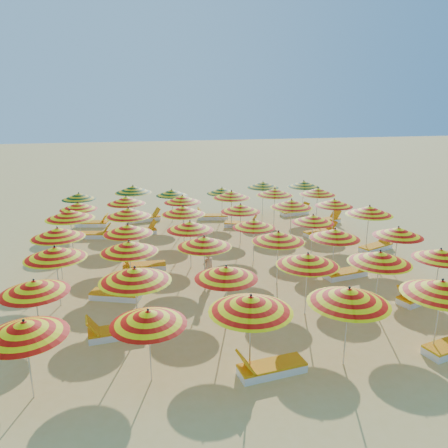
{
  "coord_description": "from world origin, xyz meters",
  "views": [
    {
      "loc": [
        -3.81,
        -16.61,
        6.52
      ],
      "look_at": [
        0.0,
        0.5,
        1.6
      ],
      "focal_mm": 35.0,
      "sensor_mm": 36.0,
      "label": 1
    }
  ],
  "objects_px": {
    "umbrella_36": "(79,196)",
    "lounger_7": "(143,266)",
    "umbrella_21": "(254,224)",
    "lounger_14": "(93,223)",
    "umbrella_3": "(349,296)",
    "umbrella_25": "(128,212)",
    "umbrella_14": "(204,242)",
    "umbrella_4": "(442,288)",
    "umbrella_26": "(183,210)",
    "umbrella_39": "(222,191)",
    "umbrella_10": "(380,257)",
    "umbrella_41": "(304,184)",
    "umbrella_29": "(334,203)",
    "umbrella_20": "(190,226)",
    "lounger_0": "(270,368)",
    "umbrella_40": "(263,185)",
    "umbrella_31": "(126,200)",
    "lounger_16": "(212,217)",
    "umbrella_30": "(78,206)",
    "umbrella_24": "(70,214)",
    "lounger_8": "(376,247)",
    "umbrella_12": "(55,253)",
    "beachgoer_a": "(208,268)",
    "umbrella_6": "(34,287)",
    "umbrella_23": "(369,210)",
    "umbrella_2": "(251,304)",
    "umbrella_8": "(226,273)",
    "lounger_4": "(418,297)",
    "umbrella_1": "(148,318)",
    "umbrella_19": "(128,229)",
    "umbrella_27": "(241,208)",
    "umbrella_32": "(182,199)",
    "lounger_15": "(146,218)",
    "umbrella_15": "(278,237)",
    "umbrella_18": "(58,233)",
    "umbrella_7": "(135,275)",
    "umbrella_33": "(231,195)",
    "lounger_6": "(344,273)",
    "lounger_12": "(241,224)",
    "umbrella_0": "(25,329)",
    "umbrella_16": "(335,234)",
    "umbrella_28": "(291,204)",
    "umbrella_13": "(129,247)",
    "umbrella_17": "(398,232)",
    "umbrella_34": "(275,192)",
    "umbrella_35": "(318,191)",
    "lounger_9": "(321,232)",
    "umbrella_11": "(440,254)"
  },
  "relations": [
    {
      "from": "umbrella_4",
      "to": "umbrella_26",
      "type": "height_order",
      "value": "umbrella_4"
    },
    {
      "from": "lounger_8",
      "to": "umbrella_21",
      "type": "bearing_deg",
      "value": 160.83
    },
    {
      "from": "umbrella_13",
      "to": "lounger_12",
      "type": "height_order",
      "value": "umbrella_13"
    },
    {
      "from": "umbrella_7",
      "to": "umbrella_33",
      "type": "xyz_separation_m",
      "value": [
        5.2,
        10.18,
        -0.04
      ]
    },
    {
      "from": "umbrella_17",
      "to": "umbrella_34",
      "type": "relative_size",
      "value": 0.97
    },
    {
      "from": "umbrella_19",
      "to": "umbrella_27",
      "type": "relative_size",
      "value": 1.1
    },
    {
      "from": "umbrella_16",
      "to": "umbrella_28",
      "type": "distance_m",
      "value": 4.65
    },
    {
      "from": "umbrella_24",
      "to": "lounger_8",
      "type": "xyz_separation_m",
      "value": [
        13.38,
        -2.01,
        -1.77
      ]
    },
    {
      "from": "umbrella_18",
      "to": "lounger_8",
      "type": "height_order",
      "value": "umbrella_18"
    },
    {
      "from": "umbrella_28",
      "to": "lounger_9",
      "type": "bearing_deg",
      "value": 17.83
    },
    {
      "from": "umbrella_31",
      "to": "lounger_0",
      "type": "xyz_separation_m",
      "value": [
        3.32,
        -12.81,
        -1.64
      ]
    },
    {
      "from": "umbrella_26",
      "to": "lounger_4",
      "type": "relative_size",
      "value": 1.31
    },
    {
      "from": "umbrella_21",
      "to": "lounger_14",
      "type": "bearing_deg",
      "value": 134.44
    },
    {
      "from": "umbrella_1",
      "to": "umbrella_3",
      "type": "distance_m",
      "value": 4.89
    },
    {
      "from": "umbrella_10",
      "to": "umbrella_14",
      "type": "relative_size",
      "value": 1.16
    },
    {
      "from": "umbrella_3",
      "to": "umbrella_25",
      "type": "xyz_separation_m",
      "value": [
        -5.21,
        10.09,
        -0.07
      ]
    },
    {
      "from": "lounger_16",
      "to": "umbrella_30",
      "type": "bearing_deg",
      "value": 26.77
    },
    {
      "from": "umbrella_10",
      "to": "umbrella_41",
      "type": "distance_m",
      "value": 12.76
    },
    {
      "from": "lounger_6",
      "to": "lounger_16",
      "type": "distance_m",
      "value": 10.14
    },
    {
      "from": "umbrella_3",
      "to": "umbrella_29",
      "type": "xyz_separation_m",
      "value": [
        4.72,
        10.37,
        -0.19
      ]
    },
    {
      "from": "umbrella_11",
      "to": "umbrella_35",
      "type": "relative_size",
      "value": 0.81
    },
    {
      "from": "umbrella_8",
      "to": "lounger_9",
      "type": "height_order",
      "value": "umbrella_8"
    },
    {
      "from": "umbrella_32",
      "to": "beachgoer_a",
      "type": "xyz_separation_m",
      "value": [
        0.03,
        -6.9,
        -1.12
      ]
    },
    {
      "from": "lounger_15",
      "to": "lounger_16",
      "type": "bearing_deg",
      "value": -19.17
    },
    {
      "from": "umbrella_20",
      "to": "lounger_0",
      "type": "relative_size",
      "value": 1.4
    },
    {
      "from": "umbrella_4",
      "to": "umbrella_36",
      "type": "height_order",
      "value": "umbrella_4"
    },
    {
      "from": "umbrella_15",
      "to": "umbrella_18",
      "type": "bearing_deg",
      "value": 164.71
    },
    {
      "from": "umbrella_36",
      "to": "lounger_7",
      "type": "relative_size",
      "value": 1.31
    },
    {
      "from": "umbrella_13",
      "to": "umbrella_27",
      "type": "height_order",
      "value": "umbrella_13"
    },
    {
      "from": "umbrella_15",
      "to": "umbrella_32",
      "type": "xyz_separation_m",
      "value": [
        -2.56,
        7.3,
        -0.05
      ]
    },
    {
      "from": "umbrella_6",
      "to": "lounger_0",
      "type": "bearing_deg",
      "value": -25.12
    },
    {
      "from": "umbrella_39",
      "to": "lounger_14",
      "type": "height_order",
      "value": "umbrella_39"
    },
    {
      "from": "umbrella_14",
      "to": "umbrella_25",
      "type": "relative_size",
      "value": 1.04
    },
    {
      "from": "umbrella_32",
      "to": "lounger_15",
      "type": "xyz_separation_m",
      "value": [
        -1.8,
        2.7,
        -1.61
      ]
    },
    {
      "from": "umbrella_4",
      "to": "umbrella_41",
      "type": "distance_m",
      "value": 15.21
    },
    {
      "from": "umbrella_2",
      "to": "umbrella_8",
      "type": "height_order",
      "value": "umbrella_2"
    },
    {
      "from": "umbrella_25",
      "to": "umbrella_32",
      "type": "relative_size",
      "value": 1.03
    },
    {
      "from": "umbrella_35",
      "to": "umbrella_31",
      "type": "bearing_deg",
      "value": 179.0
    },
    {
      "from": "umbrella_6",
      "to": "umbrella_23",
      "type": "xyz_separation_m",
      "value": [
        12.92,
        5.07,
        0.2
      ]
    },
    {
      "from": "umbrella_6",
      "to": "umbrella_23",
      "type": "bearing_deg",
      "value": 21.44
    },
    {
      "from": "umbrella_19",
      "to": "lounger_12",
      "type": "xyz_separation_m",
      "value": [
        5.94,
        5.34,
        -1.63
      ]
    },
    {
      "from": "umbrella_14",
      "to": "lounger_4",
      "type": "distance_m",
      "value": 7.52
    },
    {
      "from": "umbrella_40",
      "to": "umbrella_31",
      "type": "bearing_deg",
      "value": -162.4
    },
    {
      "from": "umbrella_21",
      "to": "umbrella_23",
      "type": "xyz_separation_m",
      "value": [
        5.3,
        0.1,
        0.25
      ]
    },
    {
      "from": "umbrella_23",
      "to": "lounger_12",
      "type": "distance_m",
      "value": 7.02
    },
    {
      "from": "umbrella_0",
      "to": "lounger_12",
      "type": "xyz_separation_m",
      "value": [
        8.23,
        12.62,
        -1.59
      ]
    },
    {
      "from": "umbrella_12",
      "to": "beachgoer_a",
      "type": "relative_size",
      "value": 1.93
    },
    {
      "from": "umbrella_28",
      "to": "umbrella_40",
      "type": "xyz_separation_m",
      "value": [
        0.28,
        5.35,
        -0.07
      ]
    },
    {
      "from": "umbrella_32",
      "to": "umbrella_41",
      "type": "bearing_deg",
      "value": 17.17
    },
    {
      "from": "umbrella_6",
      "to": "umbrella_23",
      "type": "distance_m",
      "value": 13.88
    }
  ]
}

